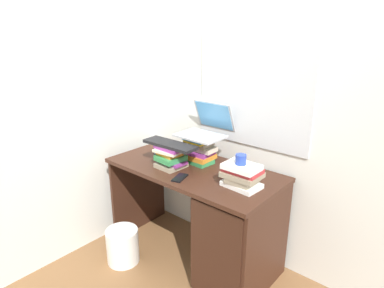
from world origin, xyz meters
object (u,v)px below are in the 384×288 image
water_bottle (240,171)px  cell_phone (180,178)px  wastebasket (123,246)px  keyboard (170,144)px  computer_mouse (230,174)px  desk (226,226)px  book_stack_tall (200,150)px  mug (160,148)px  book_stack_keyboard_riser (171,157)px  book_stack_side (242,175)px  laptop (206,127)px

water_bottle → cell_phone: size_ratio=1.61×
wastebasket → keyboard: bearing=55.3°
keyboard → cell_phone: (0.19, -0.11, -0.17)m
computer_mouse → wastebasket: computer_mouse is taller
desk → computer_mouse: size_ratio=12.36×
book_stack_tall → water_bottle: bearing=-19.1°
mug → computer_mouse: bearing=0.7°
book_stack_keyboard_riser → wastebasket: book_stack_keyboard_riser is taller
computer_mouse → book_stack_side: bearing=-28.6°
keyboard → laptop: bearing=66.8°
book_stack_keyboard_riser → book_stack_side: (0.57, 0.06, -0.00)m
book_stack_tall → keyboard: bearing=-117.5°
computer_mouse → cell_phone: computer_mouse is taller
book_stack_keyboard_riser → book_stack_side: size_ratio=0.96×
book_stack_keyboard_riser → cell_phone: bearing=-29.4°
keyboard → computer_mouse: (0.43, 0.14, -0.16)m
desk → water_bottle: bearing=-12.3°
book_stack_tall → book_stack_side: size_ratio=0.92×
desk → book_stack_keyboard_riser: book_stack_keyboard_riser is taller
book_stack_keyboard_riser → laptop: laptop is taller
book_stack_keyboard_riser → wastebasket: bearing=-125.1°
keyboard → wastebasket: keyboard is taller
book_stack_tall → cell_phone: bearing=-75.0°
book_stack_side → cell_phone: book_stack_side is taller
book_stack_tall → mug: bearing=-168.4°
mug → water_bottle: bearing=-5.9°
book_stack_keyboard_riser → mug: 0.29m
water_bottle → mug: bearing=174.1°
laptop → computer_mouse: bearing=-23.1°
desk → book_stack_keyboard_riser: (-0.46, -0.07, 0.42)m
computer_mouse → water_bottle: bearing=-33.6°
desk → water_bottle: size_ratio=5.86×
book_stack_side → mug: 0.83m
mug → keyboard: bearing=-27.9°
laptop → keyboard: size_ratio=0.82×
book_stack_keyboard_riser → keyboard: bearing=173.1°
book_stack_keyboard_riser → computer_mouse: (0.42, 0.14, -0.06)m
laptop → wastebasket: 1.11m
book_stack_keyboard_riser → keyboard: keyboard is taller
book_stack_side → wastebasket: (-0.79, -0.38, -0.69)m
keyboard → book_stack_tall: bearing=60.7°
laptop → computer_mouse: (0.32, -0.14, -0.24)m
desk → book_stack_keyboard_riser: size_ratio=5.50×
book_stack_tall → keyboard: 0.24m
book_stack_keyboard_riser → laptop: 0.35m
book_stack_keyboard_riser → laptop: (0.11, 0.28, 0.18)m
desk → laptop: 0.73m
water_bottle → wastebasket: bearing=-155.0°
laptop → book_stack_keyboard_riser: bearing=-110.8°
wastebasket → mug: bearing=94.1°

